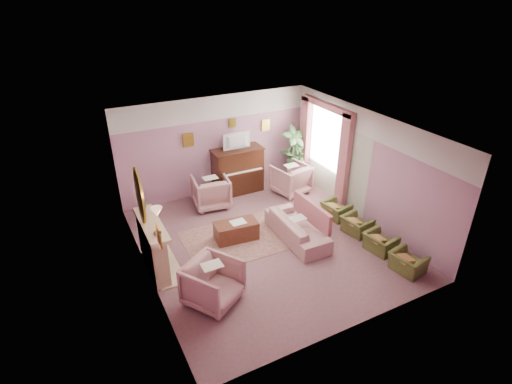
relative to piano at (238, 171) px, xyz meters
name	(u,v)px	position (x,y,z in m)	size (l,w,h in m)	color
floor	(267,242)	(-0.50, -2.68, -0.65)	(5.50, 6.00, 0.01)	#7B5359
ceiling	(268,129)	(-0.50, -2.68, 2.15)	(5.50, 6.00, 0.01)	silver
wall_back	(216,146)	(-0.50, 0.32, 0.75)	(5.50, 0.02, 2.80)	gray
wall_front	(357,265)	(-0.50, -5.68, 0.75)	(5.50, 0.02, 2.80)	gray
wall_left	(142,219)	(-3.25, -2.68, 0.75)	(0.02, 6.00, 2.80)	gray
wall_right	(365,166)	(2.25, -2.68, 0.75)	(0.02, 6.00, 2.80)	gray
picture_rail_band	(214,108)	(-0.50, 0.31, 1.82)	(5.50, 0.01, 0.65)	silver
stripe_panel	(331,160)	(2.23, -1.38, 0.42)	(0.01, 3.00, 2.15)	#B4BDA7
fireplace_surround	(153,248)	(-3.09, -2.48, -0.10)	(0.30, 1.40, 1.10)	beige
fireplace_inset	(159,253)	(-2.99, -2.48, -0.25)	(0.18, 0.72, 0.68)	black
fire_ember	(161,259)	(-2.95, -2.48, -0.43)	(0.06, 0.54, 0.10)	#FF3D16
mantel_shelf	(151,224)	(-3.06, -2.48, 0.47)	(0.40, 1.55, 0.07)	beige
hearth	(165,266)	(-2.89, -2.48, -0.64)	(0.55, 1.50, 0.02)	beige
mirror_frame	(139,196)	(-3.20, -2.48, 1.15)	(0.04, 0.72, 1.20)	#AA912B
mirror_glass	(141,196)	(-3.17, -2.48, 1.15)	(0.01, 0.60, 1.06)	silver
sconce_shade	(157,212)	(-3.12, -3.53, 1.33)	(0.20, 0.20, 0.16)	#E5AD8C
piano	(238,171)	(0.00, 0.00, 0.00)	(1.40, 0.60, 1.30)	#35190E
piano_keyshelf	(243,173)	(0.00, -0.35, 0.07)	(1.30, 0.12, 0.06)	#35190E
piano_keys	(243,172)	(0.00, -0.35, 0.11)	(1.20, 0.08, 0.02)	#FAE8D0
piano_top	(237,150)	(0.00, 0.00, 0.66)	(1.45, 0.65, 0.04)	#35190E
television	(238,140)	(0.00, -0.05, 0.95)	(0.80, 0.12, 0.48)	black
print_back_left	(188,140)	(-1.30, 0.28, 1.07)	(0.30, 0.03, 0.38)	#AA912B
print_back_right	(266,125)	(1.05, 0.28, 1.13)	(0.26, 0.03, 0.34)	#AA912B
print_back_mid	(232,123)	(0.00, 0.28, 1.35)	(0.22, 0.03, 0.26)	#AA912B
print_left_wall	(159,236)	(-3.21, -3.88, 1.07)	(0.03, 0.28, 0.36)	#AA912B
window_blind	(327,136)	(2.20, -1.13, 1.05)	(0.03, 1.40, 1.80)	silver
curtain_left	(344,162)	(2.12, -2.05, 0.65)	(0.16, 0.34, 2.60)	#A75A62
curtain_right	(305,140)	(2.12, -0.21, 0.65)	(0.16, 0.34, 2.60)	#A75A62
pelmet	(327,106)	(2.12, -1.13, 1.91)	(0.16, 2.20, 0.16)	#A75A62
mantel_plant	(144,205)	(-3.05, -1.93, 0.64)	(0.16, 0.16, 0.28)	#41753B
mantel_vase	(157,232)	(-3.05, -2.98, 0.58)	(0.16, 0.16, 0.16)	silver
area_rug	(238,239)	(-1.05, -2.27, -0.64)	(2.50, 1.80, 0.01)	#906357
coffee_table	(236,231)	(-1.08, -2.22, -0.43)	(1.00, 0.50, 0.45)	#53291A
table_paper	(238,222)	(-1.03, -2.22, -0.20)	(0.35, 0.28, 0.01)	white
sofa	(297,224)	(0.22, -2.85, -0.26)	(0.64, 1.93, 0.78)	tan
sofa_throw	(312,212)	(0.62, -2.85, -0.05)	(0.10, 1.46, 0.54)	#A75A62
floral_armchair_left	(211,190)	(-1.01, -0.46, -0.17)	(0.92, 0.92, 0.96)	tan
floral_armchair_right	(291,177)	(1.33, -0.75, -0.17)	(0.92, 0.92, 0.96)	tan
floral_armchair_front	(213,281)	(-2.34, -3.94, -0.17)	(0.92, 0.92, 0.96)	tan
olive_chair_a	(408,260)	(1.63, -4.97, -0.36)	(0.47, 0.67, 0.58)	#505927
olive_chair_b	(381,240)	(1.63, -4.15, -0.36)	(0.47, 0.67, 0.58)	#505927
olive_chair_c	(357,223)	(1.63, -3.33, -0.36)	(0.47, 0.67, 0.58)	#505927
olive_chair_d	(336,208)	(1.63, -2.51, -0.36)	(0.47, 0.67, 0.58)	#505927
side_table	(295,170)	(1.86, -0.17, -0.30)	(0.52, 0.52, 0.70)	silver
side_plant_big	(296,155)	(1.86, -0.17, 0.22)	(0.30, 0.30, 0.34)	#41753B
side_plant_small	(301,156)	(1.98, -0.27, 0.19)	(0.16, 0.16, 0.28)	#41753B
palm_pot	(293,176)	(1.77, -0.18, -0.48)	(0.34, 0.34, 0.34)	brown
palm_plant	(294,149)	(1.77, -0.18, 0.41)	(0.76, 0.76, 1.44)	#41753B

